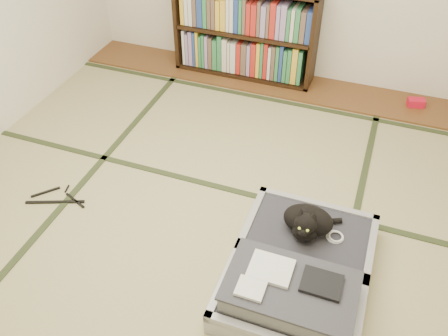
% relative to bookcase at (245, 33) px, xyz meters
% --- Properties ---
extents(floor, '(4.50, 4.50, 0.00)m').
position_rel_bookcase_xyz_m(floor, '(0.36, -2.07, -0.45)').
color(floor, tan).
rests_on(floor, ground).
extents(wood_strip, '(4.00, 0.50, 0.02)m').
position_rel_bookcase_xyz_m(wood_strip, '(0.36, -0.07, -0.44)').
color(wood_strip, brown).
rests_on(wood_strip, ground).
extents(red_item, '(0.17, 0.12, 0.07)m').
position_rel_bookcase_xyz_m(red_item, '(1.68, -0.04, -0.40)').
color(red_item, red).
rests_on(red_item, wood_strip).
extents(room_shell, '(4.50, 4.50, 4.50)m').
position_rel_bookcase_xyz_m(room_shell, '(0.36, -2.07, 1.01)').
color(room_shell, white).
rests_on(room_shell, ground).
extents(tatami_borders, '(4.00, 4.50, 0.01)m').
position_rel_bookcase_xyz_m(tatami_borders, '(0.36, -1.58, -0.45)').
color(tatami_borders, '#2D381E').
rests_on(tatami_borders, ground).
extents(bookcase, '(1.38, 0.31, 0.92)m').
position_rel_bookcase_xyz_m(bookcase, '(0.00, 0.00, 0.00)').
color(bookcase, black).
rests_on(bookcase, wood_strip).
extents(suitcase, '(0.82, 1.09, 0.32)m').
position_rel_bookcase_xyz_m(suitcase, '(1.10, -2.33, -0.34)').
color(suitcase, '#A6A5AA').
rests_on(suitcase, floor).
extents(cat, '(0.36, 0.37, 0.29)m').
position_rel_bookcase_xyz_m(cat, '(1.08, -2.04, -0.19)').
color(cat, black).
rests_on(cat, suitcase).
extents(cable_coil, '(0.11, 0.11, 0.03)m').
position_rel_bookcase_xyz_m(cable_coil, '(1.26, -2.01, -0.28)').
color(cable_coil, white).
rests_on(cable_coil, suitcase).
extents(hanger, '(0.43, 0.27, 0.01)m').
position_rel_bookcase_xyz_m(hanger, '(-0.71, -2.20, -0.44)').
color(hanger, black).
rests_on(hanger, floor).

